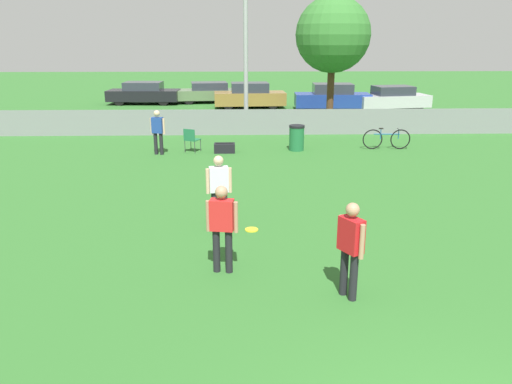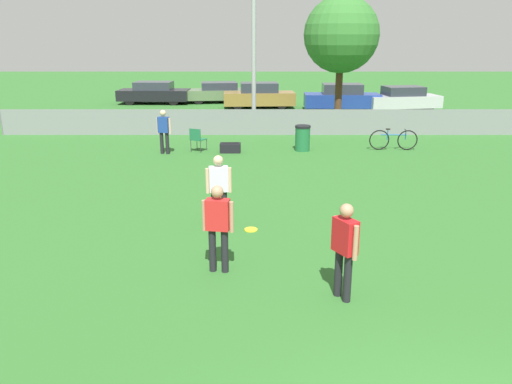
% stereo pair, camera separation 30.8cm
% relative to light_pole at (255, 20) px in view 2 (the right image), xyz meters
% --- Properties ---
extents(fence_backline, '(26.41, 0.07, 1.21)m').
position_rel_light_pole_xyz_m(fence_backline, '(2.31, -1.79, -4.23)').
color(fence_backline, gray).
rests_on(fence_backline, ground_plane).
extents(light_pole, '(0.90, 0.36, 8.05)m').
position_rel_light_pole_xyz_m(light_pole, '(0.00, 0.00, 0.00)').
color(light_pole, '#9E9EA3').
rests_on(light_pole, ground_plane).
extents(tree_near_pole, '(3.34, 3.34, 5.82)m').
position_rel_light_pole_xyz_m(tree_near_pole, '(3.87, -0.05, -0.65)').
color(tree_near_pole, '#4C331E').
rests_on(tree_near_pole, ground_plane).
extents(player_thrower_red, '(0.40, 0.50, 1.61)m').
position_rel_light_pole_xyz_m(player_thrower_red, '(1.49, -15.94, -3.85)').
color(player_thrower_red, black).
rests_on(player_thrower_red, ground_plane).
extents(player_receiver_white, '(0.56, 0.28, 1.61)m').
position_rel_light_pole_xyz_m(player_receiver_white, '(-0.72, -12.69, -3.85)').
color(player_receiver_white, black).
rests_on(player_receiver_white, ground_plane).
extents(player_defender_red, '(0.56, 0.29, 1.61)m').
position_rel_light_pole_xyz_m(player_defender_red, '(-0.57, -14.97, -3.85)').
color(player_defender_red, black).
rests_on(player_defender_red, ground_plane).
extents(spectator_in_blue, '(0.53, 0.31, 1.59)m').
position_rel_light_pole_xyz_m(spectator_in_blue, '(-3.20, -5.47, -3.87)').
color(spectator_in_blue, black).
rests_on(spectator_in_blue, ground_plane).
extents(frisbee_disc, '(0.29, 0.29, 0.03)m').
position_rel_light_pole_xyz_m(frisbee_disc, '(-0.01, -12.97, -4.77)').
color(frisbee_disc, yellow).
rests_on(frisbee_disc, ground_plane).
extents(folding_chair_sideline, '(0.62, 0.62, 0.87)m').
position_rel_light_pole_xyz_m(folding_chair_sideline, '(-2.05, -5.12, -4.27)').
color(folding_chair_sideline, '#333338').
rests_on(folding_chair_sideline, ground_plane).
extents(bicycle_sideline, '(1.80, 0.44, 0.80)m').
position_rel_light_pole_xyz_m(bicycle_sideline, '(5.23, -4.81, -4.39)').
color(bicycle_sideline, black).
rests_on(bicycle_sideline, ground_plane).
extents(trash_bin, '(0.58, 0.58, 0.94)m').
position_rel_light_pole_xyz_m(trash_bin, '(1.82, -4.93, -4.31)').
color(trash_bin, '#1E6638').
rests_on(trash_bin, ground_plane).
extents(gear_bag_sideline, '(0.75, 0.41, 0.36)m').
position_rel_light_pole_xyz_m(gear_bag_sideline, '(-0.84, -5.23, -4.61)').
color(gear_bag_sideline, black).
rests_on(gear_bag_sideline, ground_plane).
extents(parked_car_dark, '(4.48, 1.98, 1.37)m').
position_rel_light_pole_xyz_m(parked_car_dark, '(-6.37, 8.92, -4.10)').
color(parked_car_dark, black).
rests_on(parked_car_dark, ground_plane).
extents(parked_car_olive, '(4.54, 2.37, 1.29)m').
position_rel_light_pole_xyz_m(parked_car_olive, '(-2.28, 9.53, -4.13)').
color(parked_car_olive, black).
rests_on(parked_car_olive, ground_plane).
extents(parked_car_tan, '(4.29, 1.95, 1.48)m').
position_rel_light_pole_xyz_m(parked_car_tan, '(0.28, 6.97, -4.08)').
color(parked_car_tan, black).
rests_on(parked_car_tan, ground_plane).
extents(parked_car_blue, '(4.33, 1.83, 1.51)m').
position_rel_light_pole_xyz_m(parked_car_blue, '(5.03, 5.78, -4.05)').
color(parked_car_blue, black).
rests_on(parked_car_blue, ground_plane).
extents(parked_car_silver, '(4.34, 2.28, 1.37)m').
position_rel_light_pole_xyz_m(parked_car_silver, '(8.51, 5.73, -4.11)').
color(parked_car_silver, black).
rests_on(parked_car_silver, ground_plane).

